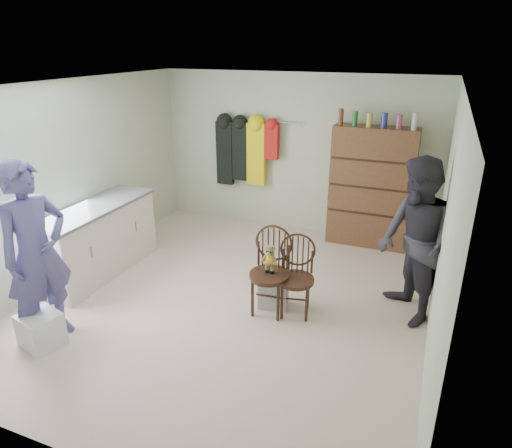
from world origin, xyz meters
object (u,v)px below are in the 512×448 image
at_px(chair_front, 271,266).
at_px(counter, 97,240).
at_px(dresser, 371,187).
at_px(chair_far, 296,272).

bearing_deg(chair_front, counter, 175.56).
height_order(chair_front, dresser, dresser).
distance_m(chair_front, chair_far, 0.30).
distance_m(counter, chair_front, 2.47).
xyz_separation_m(chair_front, dresser, (0.73, 2.32, 0.35)).
bearing_deg(counter, chair_far, 1.03).
bearing_deg(chair_far, counter, 168.43).
bearing_deg(chair_far, dresser, 66.12).
xyz_separation_m(chair_front, chair_far, (0.28, 0.07, -0.06)).
bearing_deg(dresser, chair_front, -107.50).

